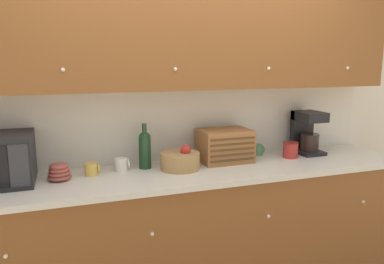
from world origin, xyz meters
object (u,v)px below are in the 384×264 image
at_px(mug, 258,150).
at_px(storage_canister, 290,150).
at_px(coffee_maker, 307,132).
at_px(wine_bottle, 145,148).
at_px(fruit_basket, 180,160).
at_px(mug_blue_second, 122,164).
at_px(mug_patterned_third, 92,169).
at_px(bread_box, 225,145).
at_px(bowl_stack_on_counter, 59,172).

bearing_deg(mug, storage_canister, -40.13).
bearing_deg(storage_canister, coffee_maker, 24.21).
bearing_deg(wine_bottle, coffee_maker, 0.49).
xyz_separation_m(mug, coffee_maker, (0.43, -0.07, 0.14)).
height_order(wine_bottle, fruit_basket, wine_bottle).
xyz_separation_m(mug_blue_second, fruit_basket, (0.41, -0.09, 0.02)).
xyz_separation_m(mug_patterned_third, fruit_basket, (0.63, -0.06, 0.02)).
xyz_separation_m(bread_box, mug, (0.35, 0.10, -0.08)).
bearing_deg(mug_blue_second, bread_box, 0.35).
bearing_deg(fruit_basket, mug_patterned_third, 174.73).
xyz_separation_m(mug_blue_second, wine_bottle, (0.17, 0.02, 0.10)).
relative_size(bread_box, storage_canister, 3.07).
bearing_deg(wine_bottle, mug, 4.87).
distance_m(mug_patterned_third, coffee_maker, 1.81).
bearing_deg(bowl_stack_on_counter, mug, 6.44).
height_order(mug_blue_second, wine_bottle, wine_bottle).
bearing_deg(coffee_maker, mug_blue_second, -178.92).
relative_size(mug_patterned_third, storage_canister, 0.78).
height_order(storage_canister, coffee_maker, coffee_maker).
distance_m(wine_bottle, fruit_basket, 0.27).
xyz_separation_m(wine_bottle, fruit_basket, (0.24, -0.11, -0.09)).
bearing_deg(coffee_maker, bread_box, -178.17).
height_order(wine_bottle, coffee_maker, coffee_maker).
xyz_separation_m(mug_blue_second, coffee_maker, (1.59, 0.03, 0.14)).
bearing_deg(fruit_basket, storage_canister, 1.05).
distance_m(fruit_basket, bread_box, 0.41).
bearing_deg(storage_canister, bread_box, 172.24).
height_order(mug_patterned_third, mug_blue_second, mug_blue_second).
bearing_deg(bread_box, bowl_stack_on_counter, -176.19).
relative_size(fruit_basket, coffee_maker, 0.80).
bearing_deg(mug_patterned_third, mug, 5.50).
distance_m(bowl_stack_on_counter, mug_blue_second, 0.43).
bearing_deg(coffee_maker, fruit_basket, -174.26).
height_order(mug_patterned_third, fruit_basket, fruit_basket).
relative_size(bowl_stack_on_counter, coffee_maker, 0.43).
bearing_deg(mug, coffee_maker, -9.51).
relative_size(wine_bottle, coffee_maker, 0.93).
bearing_deg(mug_patterned_third, fruit_basket, -5.27).
bearing_deg(bread_box, fruit_basket, -166.74).
xyz_separation_m(bowl_stack_on_counter, storage_canister, (1.79, 0.01, 0.01)).
relative_size(bowl_stack_on_counter, mug_patterned_third, 1.53).
distance_m(wine_bottle, storage_canister, 1.20).
height_order(bread_box, mug, bread_box).
distance_m(bowl_stack_on_counter, mug, 1.59).
height_order(mug_patterned_third, storage_canister, storage_canister).
relative_size(wine_bottle, bread_box, 0.85).
bearing_deg(mug, bread_box, -164.61).
distance_m(bowl_stack_on_counter, coffee_maker, 2.02).
height_order(fruit_basket, mug, fruit_basket).
distance_m(mug_blue_second, fruit_basket, 0.42).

